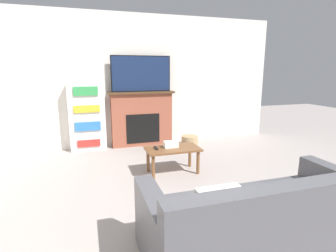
{
  "coord_description": "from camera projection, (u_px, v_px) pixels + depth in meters",
  "views": [
    {
      "loc": [
        -1.13,
        -0.9,
        1.58
      ],
      "look_at": [
        0.04,
        2.82,
        0.74
      ],
      "focal_mm": 28.0,
      "sensor_mm": 36.0,
      "label": 1
    }
  ],
  "objects": [
    {
      "name": "storage_basket",
      "position": [
        190.0,
        141.0,
        5.59
      ],
      "size": [
        0.35,
        0.35,
        0.21
      ],
      "color": "tan",
      "rests_on": "ground_plane"
    },
    {
      "name": "tv",
      "position": [
        141.0,
        74.0,
        5.32
      ],
      "size": [
        1.22,
        0.03,
        0.72
      ],
      "color": "black",
      "rests_on": "fireplace"
    },
    {
      "name": "bookshelf",
      "position": [
        87.0,
        116.0,
        5.17
      ],
      "size": [
        0.69,
        0.29,
        1.36
      ],
      "color": "white",
      "rests_on": "ground_plane"
    },
    {
      "name": "couch",
      "position": [
        262.0,
        226.0,
        2.23
      ],
      "size": [
        2.01,
        0.96,
        0.82
      ],
      "color": "#4C4C51",
      "rests_on": "ground_plane"
    },
    {
      "name": "coffee_table",
      "position": [
        173.0,
        152.0,
        4.05
      ],
      "size": [
        0.83,
        0.45,
        0.4
      ],
      "color": "brown",
      "rests_on": "ground_plane"
    },
    {
      "name": "remote_control",
      "position": [
        156.0,
        148.0,
        4.0
      ],
      "size": [
        0.04,
        0.15,
        0.02
      ],
      "color": "black",
      "rests_on": "coffee_table"
    },
    {
      "name": "wall_back",
      "position": [
        141.0,
        81.0,
        5.51
      ],
      "size": [
        5.99,
        0.06,
        2.7
      ],
      "color": "silver",
      "rests_on": "ground_plane"
    },
    {
      "name": "fireplace",
      "position": [
        142.0,
        119.0,
        5.53
      ],
      "size": [
        1.37,
        0.28,
        1.14
      ],
      "color": "brown",
      "rests_on": "ground_plane"
    },
    {
      "name": "tissue_box",
      "position": [
        171.0,
        144.0,
        4.06
      ],
      "size": [
        0.22,
        0.12,
        0.1
      ],
      "color": "white",
      "rests_on": "coffee_table"
    }
  ]
}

